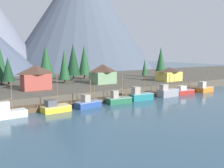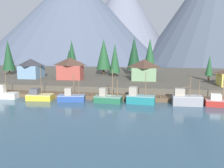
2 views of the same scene
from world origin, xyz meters
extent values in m
cube|color=#335166|center=(0.00, 20.00, -0.50)|extent=(400.00, 400.00, 1.00)
cube|color=brown|center=(0.00, 2.00, 0.50)|extent=(80.00, 4.00, 1.00)
cylinder|color=brown|center=(-20.00, 0.20, 0.80)|extent=(0.36, 0.36, 1.60)
cylinder|color=brown|center=(-12.00, 0.20, 0.80)|extent=(0.36, 0.36, 1.60)
cylinder|color=brown|center=(-4.00, 0.20, 0.80)|extent=(0.36, 0.36, 1.60)
cylinder|color=brown|center=(4.00, 0.20, 0.80)|extent=(0.36, 0.36, 1.60)
cylinder|color=brown|center=(12.00, 0.20, 0.80)|extent=(0.36, 0.36, 1.60)
cylinder|color=brown|center=(20.00, 0.20, 0.80)|extent=(0.36, 0.36, 1.60)
cylinder|color=brown|center=(28.00, 0.20, 0.80)|extent=(0.36, 0.36, 1.60)
cylinder|color=brown|center=(36.00, 0.20, 0.80)|extent=(0.36, 0.36, 1.60)
cube|color=#4C473D|center=(0.00, 32.00, 1.25)|extent=(400.00, 56.00, 2.50)
cone|color=#475160|center=(59.10, 132.28, 41.66)|extent=(112.16, 112.16, 83.31)
cube|color=silver|center=(-25.94, -1.49, 0.61)|extent=(6.34, 2.72, 1.23)
cube|color=silver|center=(-25.94, -1.49, 1.33)|extent=(6.34, 2.72, 0.20)
cube|color=silver|center=(-27.16, -1.53, 2.38)|extent=(2.24, 1.50, 1.89)
cylinder|color=brown|center=(-25.50, -1.47, 4.25)|extent=(0.14, 0.14, 5.64)
cylinder|color=brown|center=(-26.55, -1.51, 3.65)|extent=(2.64, 0.20, 0.42)
cube|color=gold|center=(-16.54, -1.83, 0.60)|extent=(6.24, 3.36, 1.20)
cube|color=tan|center=(-16.54, -1.83, 1.30)|extent=(6.24, 3.36, 0.20)
cube|color=#4C4C51|center=(-17.75, -1.90, 2.08)|extent=(2.11, 2.39, 1.36)
cylinder|color=brown|center=(-16.15, -1.81, 4.84)|extent=(0.14, 0.14, 6.88)
cylinder|color=brown|center=(-16.77, -1.84, 3.31)|extent=(1.56, 0.18, 0.21)
cube|color=navy|center=(-8.63, -1.90, 0.65)|extent=(6.58, 3.51, 1.31)
cube|color=#6C7DA2|center=(-8.63, -1.90, 1.41)|extent=(6.58, 3.51, 0.20)
cube|color=gray|center=(-9.32, -2.01, 2.33)|extent=(1.76, 1.86, 1.65)
cylinder|color=brown|center=(-8.00, -1.80, 4.01)|extent=(0.19, 0.19, 5.00)
cylinder|color=brown|center=(-6.85, -1.62, 3.25)|extent=(0.16, 0.16, 3.49)
cube|color=#1E5B3D|center=(0.14, -1.79, 0.67)|extent=(6.46, 3.30, 1.34)
cube|color=gray|center=(0.14, -1.79, 1.44)|extent=(6.46, 3.30, 0.20)
cube|color=gray|center=(-1.06, -1.70, 2.44)|extent=(1.59, 1.70, 1.81)
cylinder|color=brown|center=(1.14, -1.87, 4.56)|extent=(0.18, 0.18, 6.05)
cylinder|color=brown|center=(2.28, -1.97, 3.39)|extent=(0.15, 0.15, 3.71)
cylinder|color=brown|center=(0.40, -1.81, 3.52)|extent=(1.83, 0.27, 0.57)
cube|color=#196B70|center=(7.60, -1.67, 0.84)|extent=(6.46, 3.08, 1.68)
cube|color=#679496|center=(7.60, -1.67, 1.78)|extent=(6.46, 3.08, 0.20)
cube|color=gray|center=(5.88, -1.51, 2.82)|extent=(1.87, 1.99, 1.87)
cylinder|color=brown|center=(8.63, -1.77, 4.54)|extent=(0.15, 0.15, 5.32)
cube|color=gray|center=(17.71, -1.58, 0.97)|extent=(6.30, 2.88, 1.95)
cube|color=#9F9FA2|center=(17.71, -1.58, 2.05)|extent=(6.30, 2.88, 0.20)
cube|color=gray|center=(16.02, -1.61, 2.92)|extent=(2.12, 1.63, 1.55)
cylinder|color=brown|center=(18.24, -1.57, 4.37)|extent=(0.15, 0.15, 4.44)
cylinder|color=brown|center=(20.17, -1.53, 4.01)|extent=(0.13, 0.13, 3.72)
cylinder|color=brown|center=(17.53, -1.58, 4.03)|extent=(1.78, 0.13, 0.44)
cube|color=maroon|center=(24.70, -1.61, 0.63)|extent=(6.45, 2.98, 1.27)
cube|color=#AD6C6A|center=(24.70, -1.61, 1.37)|extent=(6.45, 2.98, 0.20)
cube|color=silver|center=(23.64, -1.52, 2.08)|extent=(2.31, 1.99, 1.23)
cylinder|color=brown|center=(25.03, -1.64, 4.75)|extent=(0.17, 0.17, 6.56)
cube|color=#CC6B1E|center=(34.24, -1.82, 0.68)|extent=(6.41, 3.35, 1.36)
cube|color=tan|center=(34.24, -1.82, 1.46)|extent=(6.41, 3.35, 0.20)
cube|color=#B2AD9E|center=(32.57, -2.00, 2.52)|extent=(2.23, 1.97, 1.92)
cylinder|color=brown|center=(35.53, -1.69, 5.03)|extent=(0.14, 0.14, 6.93)
cylinder|color=brown|center=(34.78, -1.76, 4.30)|extent=(1.85, 0.29, 0.46)
cube|color=#6B8E66|center=(7.75, 18.13, 4.43)|extent=(7.18, 5.98, 3.85)
pyramid|color=#422D23|center=(7.75, 18.13, 7.59)|extent=(7.54, 6.28, 2.48)
cube|color=gold|center=(31.43, 11.41, 4.14)|extent=(7.81, 5.89, 3.28)
pyramid|color=#422D23|center=(31.43, 11.41, 6.54)|extent=(8.20, 6.19, 1.53)
cube|color=#9E4238|center=(-14.97, 16.19, 4.69)|extent=(7.52, 4.35, 4.38)
pyramid|color=#422D23|center=(-14.97, 16.19, 8.09)|extent=(7.90, 4.57, 2.42)
cylinder|color=#4C3823|center=(-19.48, 28.68, 3.22)|extent=(0.50, 0.50, 1.43)
cone|color=#14381E|center=(-19.48, 28.68, 7.63)|extent=(3.80, 3.80, 7.41)
cylinder|color=#4C3823|center=(-2.36, 25.84, 3.10)|extent=(0.50, 0.50, 1.20)
cone|color=#1E4C28|center=(-2.36, 25.84, 8.67)|extent=(3.68, 3.68, 9.94)
cylinder|color=#4C3823|center=(9.33, 33.93, 3.32)|extent=(0.50, 0.50, 1.65)
cone|color=#1E4C28|center=(9.33, 33.93, 9.84)|extent=(4.65, 4.65, 11.38)
cylinder|color=#4C3823|center=(-7.04, 30.10, 3.48)|extent=(0.50, 0.50, 1.97)
cone|color=#1E4C28|center=(-7.04, 30.10, 9.83)|extent=(5.31, 5.31, 10.73)
cylinder|color=#4C3823|center=(3.74, 31.86, 3.43)|extent=(0.50, 0.50, 1.86)
cone|color=#14381E|center=(3.74, 31.86, 10.09)|extent=(5.02, 5.02, 11.44)
cylinder|color=#4C3823|center=(36.89, 21.24, 3.38)|extent=(0.50, 0.50, 1.77)
cone|color=#1E4C28|center=(36.89, 21.24, 9.52)|extent=(4.25, 4.25, 10.50)
cylinder|color=#4C3823|center=(-20.46, 34.67, 3.10)|extent=(0.50, 0.50, 1.19)
cone|color=#194223|center=(-20.46, 34.67, 9.25)|extent=(4.55, 4.55, 11.11)
cylinder|color=#4C3823|center=(26.78, 19.21, 3.31)|extent=(0.50, 0.50, 1.61)
cone|color=#1E4C28|center=(26.78, 19.21, 7.15)|extent=(2.18, 2.18, 6.06)
camera|label=1|loc=(-37.21, -54.57, 13.03)|focal=41.89mm
camera|label=2|loc=(9.43, -54.76, 13.17)|focal=38.35mm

